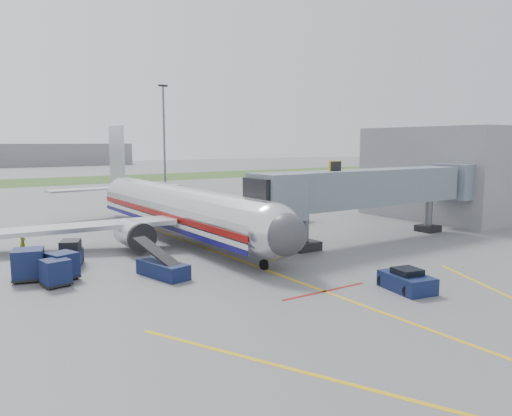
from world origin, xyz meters
TOP-DOWN VIEW (x-y plane):
  - ground at (0.00, 0.00)m, footprint 400.00×400.00m
  - grass_strip at (0.00, 90.00)m, footprint 300.00×25.00m
  - apron_markings at (0.00, -7.40)m, footprint 21.52×50.00m
  - airliner at (0.00, 15.25)m, footprint 32.10×35.67m
  - jet_bridge at (12.86, 5.00)m, footprint 25.30×4.00m
  - terminal at (30.00, 10.00)m, footprint 10.00×16.00m
  - light_mast_right at (25.00, 75.00)m, footprint 2.00×0.44m
  - pushback_tug at (4.00, -6.46)m, footprint 2.44×3.38m
  - baggage_tug at (-10.40, 9.98)m, footprint 2.22×2.88m
  - baggage_cart_a at (-12.33, 5.60)m, footprint 1.70×1.70m
  - baggage_cart_b at (-11.68, 6.80)m, footprint 1.99×1.99m
  - baggage_cart_c at (-13.42, 7.76)m, footprint 2.20×2.20m
  - belt_loader at (-6.31, 4.04)m, footprint 2.26×4.68m
  - ground_power_cart at (4.93, 5.78)m, footprint 1.44×0.97m
  - ramp_worker at (-12.36, 16.58)m, footprint 0.65×0.71m

SIDE VIEW (x-z plane):
  - ground at x=0.00m, z-range 0.00..0.00m
  - apron_markings at x=0.00m, z-range 0.00..0.01m
  - grass_strip at x=0.00m, z-range 0.00..0.01m
  - pushback_tug at x=4.00m, z-range -0.11..1.18m
  - belt_loader at x=-6.31m, z-range -0.56..1.65m
  - ground_power_cart at x=4.93m, z-range -0.01..1.13m
  - baggage_tug at x=-10.40m, z-range -0.10..1.69m
  - baggage_cart_a at x=-12.33m, z-range 0.01..1.60m
  - ramp_worker at x=-12.36m, z-range 0.00..1.62m
  - baggage_cart_b at x=-11.68m, z-range 0.02..1.71m
  - baggage_cart_c at x=-13.42m, z-range 0.02..1.96m
  - airliner at x=0.00m, z-range -2.48..7.77m
  - jet_bridge at x=12.86m, z-range 1.02..7.92m
  - terminal at x=30.00m, z-range 0.00..10.00m
  - light_mast_right at x=25.00m, z-range 0.58..20.98m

